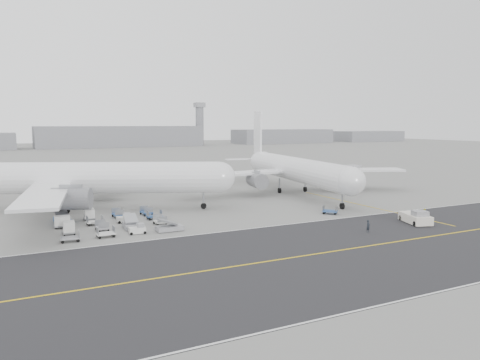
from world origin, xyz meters
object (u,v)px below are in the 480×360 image
control_tower (200,123)px  ground_crew_a (368,226)px  airliner_a (73,178)px  airliner_b (293,169)px  ground_crew_b (424,213)px  jet_bridge (337,173)px  pushback_tug (416,218)px

control_tower → ground_crew_a: size_ratio=17.12×
airliner_a → ground_crew_a: 52.52m
airliner_b → ground_crew_b: 35.01m
airliner_b → jet_bridge: airliner_b is taller
ground_crew_b → pushback_tug: bearing=33.6°
ground_crew_a → airliner_a: bearing=121.5°
control_tower → airliner_b: size_ratio=0.57×
control_tower → ground_crew_a: bearing=-107.0°
airliner_a → ground_crew_a: airliner_a is taller
pushback_tug → airliner_b: bearing=107.1°
control_tower → jet_bridge: 246.62m
control_tower → pushback_tug: control_tower is taller
jet_bridge → ground_crew_a: jet_bridge is taller
ground_crew_b → control_tower: bearing=-99.1°
control_tower → airliner_a: size_ratio=0.56×
airliner_a → jet_bridge: airliner_a is taller
pushback_tug → jet_bridge: 39.46m
control_tower → ground_crew_b: control_tower is taller
ground_crew_a → airliner_b: bearing=60.8°
airliner_b → pushback_tug: airliner_b is taller
airliner_a → pushback_tug: size_ratio=7.10×
airliner_a → control_tower: bearing=-2.9°
airliner_b → ground_crew_a: size_ratio=30.18×
airliner_b → ground_crew_a: 40.49m
control_tower → airliner_a: control_tower is taller
jet_bridge → ground_crew_b: (-8.69, -34.36, -3.25)m
airliner_b → pushback_tug: 37.38m
airliner_a → ground_crew_a: (35.85, -38.05, -5.00)m
pushback_tug → ground_crew_a: size_ratio=4.33×
airliner_a → jet_bridge: (60.34, 0.19, -1.88)m
airliner_a → pushback_tug: (46.87, -36.76, -4.99)m
ground_crew_b → airliner_b: bearing=-78.8°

